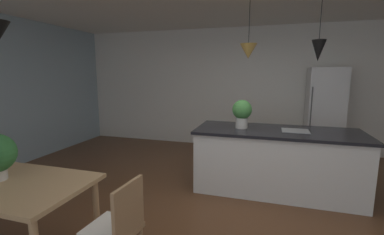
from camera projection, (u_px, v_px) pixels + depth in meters
The scene contains 8 objects.
ground_plane at pixel (227, 222), 3.07m from camera, with size 10.00×8.40×0.04m, color brown.
wall_back_kitchen at pixel (251, 89), 5.92m from camera, with size 10.00×0.12×2.70m, color white.
chair_kitchen_end at pixel (116, 228), 2.10m from camera, with size 0.43×0.43×0.87m.
kitchen_island at pixel (276, 160), 3.79m from camera, with size 2.29×0.93×0.91m.
refrigerator at pixel (324, 114), 5.21m from camera, with size 0.66×0.67×1.81m.
pendant_over_island_main at pixel (248, 51), 3.66m from camera, with size 0.24×0.24×0.80m.
pendant_over_island_aux at pixel (318, 50), 3.41m from camera, with size 0.18×0.18×0.85m.
potted_plant_on_island at pixel (242, 112), 3.82m from camera, with size 0.28×0.28×0.42m.
Camera 1 is at (0.42, -2.82, 1.69)m, focal length 24.56 mm.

